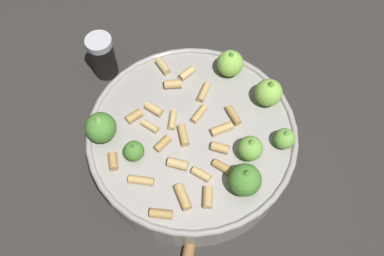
{
  "coord_description": "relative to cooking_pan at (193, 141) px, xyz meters",
  "views": [
    {
      "loc": [
        0.16,
        0.23,
        0.58
      ],
      "look_at": [
        0.0,
        0.0,
        0.08
      ],
      "focal_mm": 39.41,
      "sensor_mm": 36.0,
      "label": 1
    }
  ],
  "objects": [
    {
      "name": "ground_plane",
      "position": [
        0.0,
        -0.0,
        -0.04
      ],
      "size": [
        2.4,
        2.4,
        0.0
      ],
      "primitive_type": "plane",
      "color": "#2D2B28"
    },
    {
      "name": "cooking_pan",
      "position": [
        0.0,
        0.0,
        0.0
      ],
      "size": [
        0.29,
        0.29,
        0.12
      ],
      "color": "#9E9993",
      "rests_on": "ground"
    },
    {
      "name": "pepper_shaker",
      "position": [
        0.03,
        -0.21,
        -0.0
      ],
      "size": [
        0.04,
        0.04,
        0.08
      ],
      "color": "black",
      "rests_on": "ground"
    }
  ]
}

